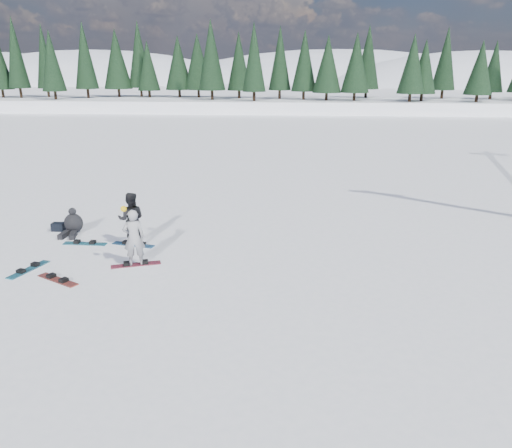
% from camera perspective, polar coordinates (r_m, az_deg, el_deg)
% --- Properties ---
extents(ground, '(420.00, 420.00, 0.00)m').
position_cam_1_polar(ground, '(15.93, -7.34, -4.13)').
color(ground, white).
rests_on(ground, ground).
extents(alpine_backdrop, '(412.50, 227.00, 53.20)m').
position_cam_1_polar(alpine_backdrop, '(205.13, 0.16, 12.18)').
color(alpine_backdrop, white).
rests_on(alpine_backdrop, ground).
extents(snowboarder_woman, '(0.76, 0.63, 1.93)m').
position_cam_1_polar(snowboarder_woman, '(15.55, -13.80, -1.52)').
color(snowboarder_woman, '#97979C').
rests_on(snowboarder_woman, ground).
extents(snowboarder_man, '(1.00, 0.83, 1.85)m').
position_cam_1_polar(snowboarder_man, '(17.32, -14.07, 0.53)').
color(snowboarder_man, black).
rests_on(snowboarder_man, ground).
extents(seated_rider, '(0.74, 1.16, 0.96)m').
position_cam_1_polar(seated_rider, '(19.35, -20.19, 0.02)').
color(seated_rider, black).
rests_on(seated_rider, ground).
extents(gear_bag, '(0.46, 0.31, 0.30)m').
position_cam_1_polar(gear_bag, '(19.94, -21.66, -0.30)').
color(gear_bag, black).
rests_on(gear_bag, ground).
extents(snowboard_woman, '(1.51, 0.77, 0.03)m').
position_cam_1_polar(snowboard_woman, '(15.86, -13.56, -4.54)').
color(snowboard_woman, maroon).
rests_on(snowboard_woman, ground).
extents(snowboard_man, '(1.53, 0.59, 0.03)m').
position_cam_1_polar(snowboard_man, '(17.60, -13.85, -2.31)').
color(snowboard_man, '#175181').
rests_on(snowboard_man, ground).
extents(snowboard_loose_a, '(0.70, 1.52, 0.03)m').
position_cam_1_polar(snowboard_loose_a, '(16.55, -24.56, -4.76)').
color(snowboard_loose_a, '#176983').
rests_on(snowboard_loose_a, ground).
extents(snowboard_loose_b, '(1.45, 0.97, 0.03)m').
position_cam_1_polar(snowboard_loose_b, '(15.45, -21.72, -5.96)').
color(snowboard_loose_b, maroon).
rests_on(snowboard_loose_b, ground).
extents(snowboard_loose_c, '(1.50, 0.30, 0.03)m').
position_cam_1_polar(snowboard_loose_c, '(18.17, -18.97, -2.14)').
color(snowboard_loose_c, '#186F86').
rests_on(snowboard_loose_c, ground).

